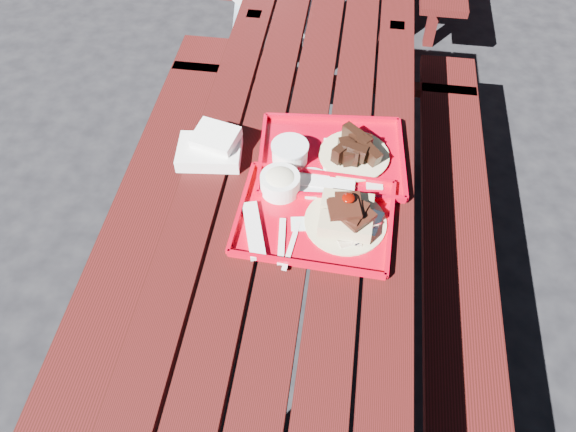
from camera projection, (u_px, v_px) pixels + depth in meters
The scene contains 5 objects.
ground at pixel (293, 310), 2.34m from camera, with size 60.00×60.00×0.00m, color black.
picnic_table_near at pixel (294, 229), 1.90m from camera, with size 1.41×2.40×0.75m.
near_tray at pixel (316, 208), 1.66m from camera, with size 0.47×0.39×0.14m.
far_tray at pixel (329, 156), 1.81m from camera, with size 0.50×0.40×0.08m.
white_cloth at pixel (211, 148), 1.82m from camera, with size 0.22×0.18×0.08m.
Camera 1 is at (0.14, -1.13, 2.08)m, focal length 35.00 mm.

